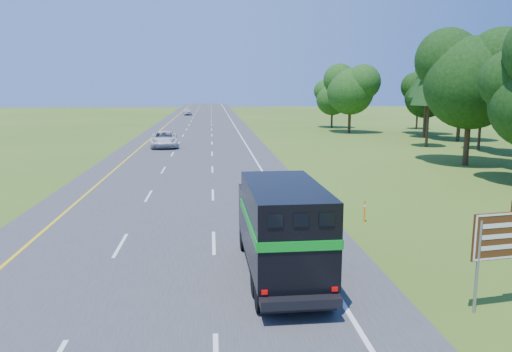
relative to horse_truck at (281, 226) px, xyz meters
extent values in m
cube|color=#38383A|center=(-4.00, 42.82, -1.72)|extent=(15.00, 260.00, 0.04)
cube|color=yellow|center=(-9.50, 42.82, -1.70)|extent=(0.15, 260.00, 0.01)
cube|color=white|center=(1.50, 42.82, -1.70)|extent=(0.15, 260.00, 0.01)
cylinder|color=black|center=(-1.00, 2.89, -1.21)|extent=(0.33, 0.99, 0.98)
cylinder|color=black|center=(0.88, 2.92, -1.21)|extent=(0.33, 0.99, 0.98)
cylinder|color=black|center=(-0.91, -1.40, -1.21)|extent=(0.33, 0.99, 0.98)
cylinder|color=black|center=(0.97, -1.36, -1.21)|extent=(0.33, 0.99, 0.98)
cylinder|color=black|center=(-0.89, -2.47, -1.21)|extent=(0.33, 0.99, 0.98)
cylinder|color=black|center=(0.99, -2.43, -1.21)|extent=(0.33, 0.99, 0.98)
cube|color=black|center=(0.00, 0.05, -1.10)|extent=(2.29, 7.19, 0.25)
cube|color=black|center=(-0.06, 2.82, -0.13)|extent=(2.22, 1.65, 1.70)
cube|color=black|center=(-0.07, 3.64, 0.32)|extent=(1.97, 0.09, 0.54)
cube|color=black|center=(0.01, -0.58, 0.25)|extent=(2.34, 5.22, 2.46)
cube|color=#078E1A|center=(0.06, -3.18, 0.37)|extent=(2.23, 0.08, 0.27)
cube|color=#078E1A|center=(-1.12, -0.60, 0.37)|extent=(0.14, 5.18, 0.27)
cube|color=#078E1A|center=(1.15, -0.55, 0.37)|extent=(0.14, 5.18, 0.27)
cube|color=black|center=(-0.61, -3.20, 1.08)|extent=(0.40, 0.04, 0.36)
cube|color=black|center=(0.06, -3.18, 1.08)|extent=(0.40, 0.04, 0.36)
cube|color=black|center=(0.73, -3.17, 1.08)|extent=(0.40, 0.04, 0.36)
cube|color=black|center=(0.06, -3.08, -1.43)|extent=(2.06, 0.15, 0.09)
cube|color=#B20505|center=(-0.87, -3.20, -0.84)|extent=(0.16, 0.04, 0.13)
cube|color=#B20505|center=(1.00, -3.17, -0.84)|extent=(0.16, 0.04, 0.13)
imported|color=silver|center=(-7.05, 36.47, -0.89)|extent=(3.14, 6.04, 1.63)
imported|color=#B8B7BE|center=(-7.36, 95.82, -0.96)|extent=(2.08, 4.46, 1.48)
cylinder|color=gray|center=(4.99, -3.04, -0.41)|extent=(0.09, 0.09, 2.65)
cube|color=#4C2610|center=(5.68, -2.93, 0.42)|extent=(1.84, 0.34, 1.33)
cube|color=white|center=(5.69, -2.96, 0.42)|extent=(1.75, 0.29, 1.27)
cube|color=orange|center=(4.80, 6.42, -1.24)|extent=(0.07, 0.04, 1.00)
cube|color=white|center=(4.80, 6.42, -0.96)|extent=(0.08, 0.05, 0.11)
camera|label=1|loc=(-2.18, -15.39, 4.44)|focal=35.00mm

